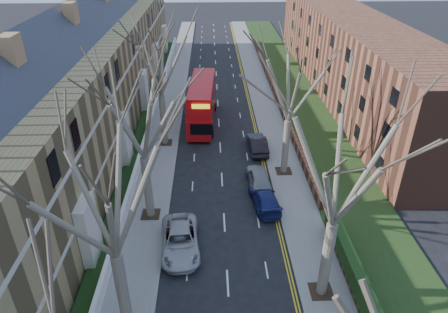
{
  "coord_description": "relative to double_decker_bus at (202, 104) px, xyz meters",
  "views": [
    {
      "loc": [
        -0.85,
        -8.91,
        19.47
      ],
      "look_at": [
        0.17,
        20.51,
        2.63
      ],
      "focal_mm": 32.0,
      "sensor_mm": 36.0,
      "label": 1
    }
  ],
  "objects": [
    {
      "name": "front_wall_left",
      "position": [
        -5.77,
        -2.19,
        -1.69
      ],
      "size": [
        0.3,
        78.0,
        1.0
      ],
      "color": "white",
      "rests_on": "ground"
    },
    {
      "name": "tree_left_far",
      "position": [
        -3.82,
        -17.19,
        6.93
      ],
      "size": [
        10.15,
        10.15,
        14.22
      ],
      "color": "#685D4A",
      "rests_on": "ground"
    },
    {
      "name": "tree_right_mid",
      "position": [
        7.58,
        -25.19,
        7.25
      ],
      "size": [
        10.5,
        10.5,
        14.71
      ],
      "color": "#685D4A",
      "rests_on": "ground"
    },
    {
      "name": "tree_right_far",
      "position": [
        7.58,
        -11.19,
        6.93
      ],
      "size": [
        10.15,
        10.15,
        14.22
      ],
      "color": "#685D4A",
      "rests_on": "ground"
    },
    {
      "name": "pavement_left",
      "position": [
        -4.12,
        5.81,
        -2.25
      ],
      "size": [
        3.0,
        102.0,
        0.12
      ],
      "primitive_type": "cube",
      "color": "slate",
      "rests_on": "ground"
    },
    {
      "name": "car_left_far",
      "position": [
        -1.27,
        -21.0,
        -1.54
      ],
      "size": [
        3.01,
        5.75,
        1.54
      ],
      "primitive_type": "imported",
      "rotation": [
        0.0,
        0.0,
        0.08
      ],
      "color": "#A8A8AE",
      "rests_on": "ground"
    },
    {
      "name": "car_right_far",
      "position": [
        5.58,
        -6.99,
        -1.53
      ],
      "size": [
        1.88,
        4.81,
        1.56
      ],
      "primitive_type": "imported",
      "rotation": [
        0.0,
        0.0,
        3.19
      ],
      "color": "black",
      "rests_on": "ground"
    },
    {
      "name": "terrace_left",
      "position": [
        -11.77,
        -2.19,
        3.22
      ],
      "size": [
        9.7,
        78.0,
        13.6
      ],
      "color": "#947D4B",
      "rests_on": "ground"
    },
    {
      "name": "tree_left_mid",
      "position": [
        -3.82,
        -27.19,
        7.25
      ],
      "size": [
        10.5,
        10.5,
        14.71
      ],
      "color": "#685D4A",
      "rests_on": "ground"
    },
    {
      "name": "flats_right",
      "position": [
        19.34,
        9.81,
        2.67
      ],
      "size": [
        13.97,
        54.0,
        10.0
      ],
      "color": "brown",
      "rests_on": "ground"
    },
    {
      "name": "double_decker_bus",
      "position": [
        0.0,
        0.0,
        0.0
      ],
      "size": [
        3.29,
        11.35,
        4.69
      ],
      "rotation": [
        0.0,
        0.0,
        3.09
      ],
      "color": "#AE0C0E",
      "rests_on": "ground"
    },
    {
      "name": "car_right_near",
      "position": [
        5.19,
        -16.22,
        -1.62
      ],
      "size": [
        2.49,
        4.95,
        1.38
      ],
      "primitive_type": "imported",
      "rotation": [
        0.0,
        0.0,
        3.26
      ],
      "color": "navy",
      "rests_on": "ground"
    },
    {
      "name": "car_right_mid",
      "position": [
        5.03,
        -13.25,
        -1.53
      ],
      "size": [
        2.06,
        4.67,
        1.56
      ],
      "primitive_type": "imported",
      "rotation": [
        0.0,
        0.0,
        3.19
      ],
      "color": "gray",
      "rests_on": "ground"
    },
    {
      "name": "grass_verge_right",
      "position": [
        12.38,
        5.81,
        -2.16
      ],
      "size": [
        6.0,
        102.0,
        0.06
      ],
      "color": "#1D3112",
      "rests_on": "ground"
    },
    {
      "name": "tree_left_dist",
      "position": [
        -3.82,
        -5.19,
        7.25
      ],
      "size": [
        10.5,
        10.5,
        14.71
      ],
      "color": "#685D4A",
      "rests_on": "ground"
    },
    {
      "name": "pavement_right",
      "position": [
        7.88,
        5.81,
        -2.25
      ],
      "size": [
        3.0,
        102.0,
        0.12
      ],
      "primitive_type": "cube",
      "color": "slate",
      "rests_on": "ground"
    }
  ]
}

